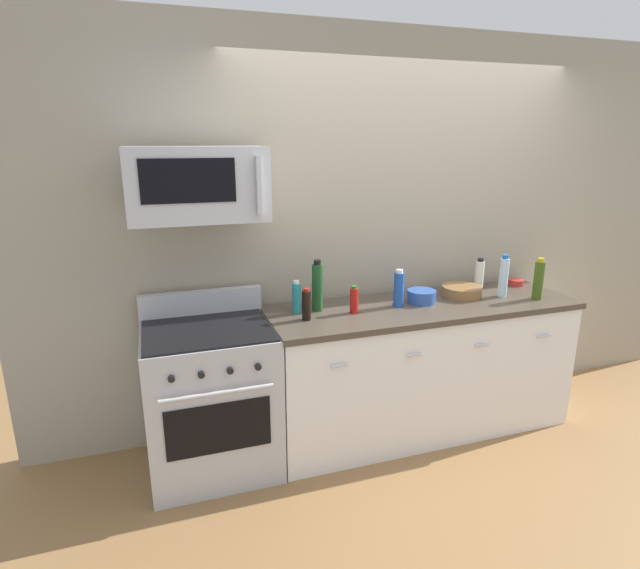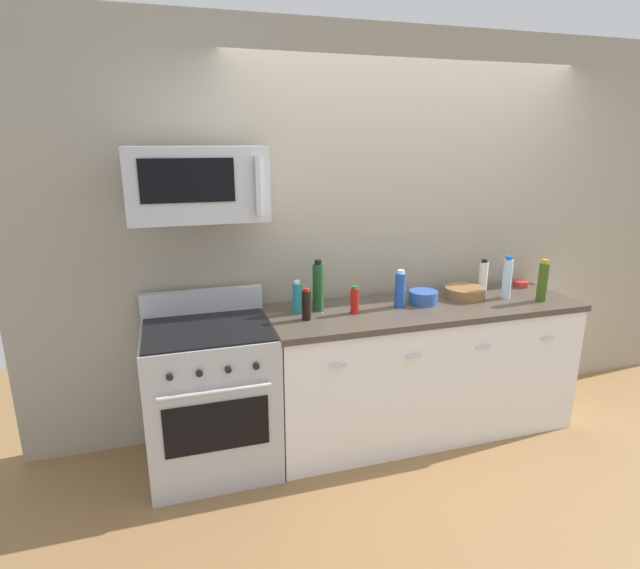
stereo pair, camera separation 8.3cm
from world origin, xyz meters
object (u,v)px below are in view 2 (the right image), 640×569
(bottle_vinegar_white, at_px, (483,276))
(bottle_wine_green, at_px, (318,287))
(bottle_olive_oil, at_px, (543,281))
(bowl_wooden_salad, at_px, (465,292))
(bottle_soda_blue, at_px, (400,290))
(range_oven, at_px, (212,396))
(bottle_soy_sauce_dark, at_px, (306,305))
(bottle_water_clear, at_px, (507,278))
(bowl_blue_mixing, at_px, (423,297))
(bowl_red_small, at_px, (521,284))
(microwave, at_px, (197,184))
(bottle_dish_soap, at_px, (297,297))
(bottle_hot_sauce_red, at_px, (355,300))

(bottle_vinegar_white, xyz_separation_m, bottle_wine_green, (-1.28, -0.08, 0.05))
(bottle_olive_oil, relative_size, bowl_wooden_salad, 1.04)
(bottle_soda_blue, bearing_deg, range_oven, -179.05)
(bottle_soy_sauce_dark, bearing_deg, bottle_water_clear, 1.09)
(bottle_vinegar_white, bearing_deg, range_oven, -174.58)
(bottle_olive_oil, relative_size, bowl_blue_mixing, 1.50)
(bowl_blue_mixing, bearing_deg, bottle_water_clear, -5.59)
(bottle_soda_blue, xyz_separation_m, bowl_wooden_salad, (0.53, 0.06, -0.08))
(range_oven, bearing_deg, bowl_wooden_salad, 2.70)
(range_oven, xyz_separation_m, bottle_olive_oil, (2.23, -0.14, 0.59))
(bottle_wine_green, relative_size, bowl_red_small, 2.88)
(range_oven, bearing_deg, bowl_blue_mixing, 1.88)
(microwave, bearing_deg, bowl_red_small, 3.83)
(bottle_dish_soap, xyz_separation_m, bowl_wooden_salad, (1.20, -0.03, -0.06))
(bottle_soda_blue, distance_m, bowl_wooden_salad, 0.54)
(bottle_olive_oil, bearing_deg, bowl_red_small, 72.91)
(bottle_dish_soap, height_order, bowl_red_small, bottle_dish_soap)
(bowl_red_small, bearing_deg, bottle_wine_green, -176.77)
(bottle_dish_soap, bearing_deg, range_oven, -169.18)
(bottle_vinegar_white, height_order, bottle_olive_oil, bottle_olive_oil)
(bottle_soy_sauce_dark, distance_m, bowl_red_small, 1.76)
(bottle_soy_sauce_dark, height_order, bowl_wooden_salad, bottle_soy_sauce_dark)
(bottle_olive_oil, distance_m, bottle_dish_soap, 1.68)
(microwave, distance_m, bowl_blue_mixing, 1.64)
(bowl_red_small, relative_size, bowl_wooden_salad, 0.42)
(bottle_soda_blue, xyz_separation_m, bowl_blue_mixing, (0.19, 0.03, -0.07))
(bottle_soda_blue, relative_size, bowl_wooden_salad, 0.90)
(bottle_soy_sauce_dark, distance_m, bottle_olive_oil, 1.64)
(bottle_vinegar_white, relative_size, bowl_red_small, 2.01)
(bottle_dish_soap, bearing_deg, bowl_wooden_salad, -1.25)
(bottle_hot_sauce_red, relative_size, bottle_dish_soap, 0.84)
(bowl_blue_mixing, bearing_deg, bottle_dish_soap, 175.82)
(bowl_red_small, distance_m, bowl_blue_mixing, 0.91)
(bottle_soda_blue, relative_size, bowl_red_small, 2.16)
(bottle_olive_oil, xyz_separation_m, bowl_red_small, (0.11, 0.34, -0.12))
(bottle_olive_oil, bearing_deg, bottle_soy_sauce_dark, 176.46)
(bowl_blue_mixing, distance_m, bowl_wooden_salad, 0.34)
(bowl_red_small, bearing_deg, bowl_wooden_salad, -168.16)
(range_oven, xyz_separation_m, bottle_wine_green, (0.72, 0.11, 0.61))
(bottle_vinegar_white, relative_size, bottle_hot_sauce_red, 1.31)
(bottle_dish_soap, bearing_deg, bottle_soy_sauce_dark, -82.45)
(bottle_water_clear, xyz_separation_m, bowl_red_small, (0.29, 0.21, -0.12))
(bottle_vinegar_white, relative_size, bottle_soda_blue, 0.93)
(range_oven, height_order, bottle_dish_soap, bottle_dish_soap)
(bottle_vinegar_white, relative_size, bottle_olive_oil, 0.80)
(range_oven, xyz_separation_m, bottle_dish_soap, (0.58, 0.11, 0.55))
(bottle_hot_sauce_red, bearing_deg, bottle_vinegar_white, 10.63)
(range_oven, height_order, bottle_olive_oil, bottle_olive_oil)
(bottle_wine_green, relative_size, bottle_olive_oil, 1.15)
(bottle_wine_green, bearing_deg, bottle_dish_soap, 179.78)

